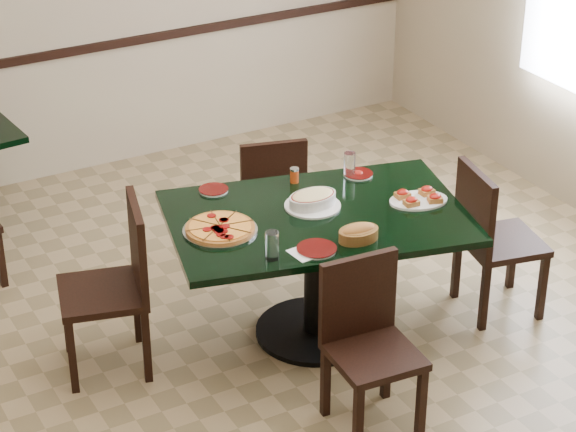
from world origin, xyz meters
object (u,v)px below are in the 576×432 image
main_table (317,244)px  bruschetta_platter (419,198)px  chair_near (367,335)px  chair_left (118,278)px  lasagna_casserole (313,199)px  pepperoni_pizza (220,228)px  bread_basket (358,233)px  chair_right (490,233)px  chair_far (270,193)px

main_table → bruschetta_platter: bruschetta_platter is taller
chair_near → chair_left: chair_left is taller
lasagna_casserole → pepperoni_pizza: bearing=177.3°
lasagna_casserole → bruschetta_platter: lasagna_casserole is taller
chair_near → bruschetta_platter: (0.71, 0.62, 0.29)m
main_table → chair_left: size_ratio=1.87×
chair_left → bread_basket: chair_left is taller
chair_right → bread_basket: bearing=106.2°
chair_left → chair_far: bearing=130.3°
chair_near → lasagna_casserole: size_ratio=2.85×
lasagna_casserole → main_table: bearing=-107.8°
bread_basket → chair_near: bearing=-113.3°
chair_right → pepperoni_pizza: size_ratio=2.33×
main_table → chair_near: 0.78m
lasagna_casserole → bread_basket: bread_basket is taller
chair_near → chair_right: 1.23m
chair_far → pepperoni_pizza: (-0.69, -0.74, 0.29)m
main_table → chair_near: (-0.16, -0.75, -0.09)m
chair_right → lasagna_casserole: (-0.94, 0.35, 0.29)m
chair_left → chair_near: bearing=55.9°
chair_near → main_table: bearing=82.2°
chair_near → pepperoni_pizza: bearing=118.0°
chair_right → chair_left: 2.07m
chair_left → main_table: bearing=91.2°
chair_left → bruschetta_platter: size_ratio=2.55×
chair_far → pepperoni_pizza: bearing=62.3°
chair_left → pepperoni_pizza: (0.51, -0.17, 0.24)m
chair_near → bread_basket: size_ratio=3.91×
chair_right → pepperoni_pizza: 1.56m
main_table → bruschetta_platter: bearing=-0.4°
lasagna_casserole → chair_left: bearing=168.0°
lasagna_casserole → bread_basket: 0.43m
main_table → pepperoni_pizza: 0.57m
bread_basket → chair_far: bearing=87.1°
chair_right → main_table: bearing=86.3°
chair_right → lasagna_casserole: chair_right is taller
chair_left → lasagna_casserole: bearing=96.1°
main_table → bread_basket: (0.04, -0.34, 0.22)m
bread_basket → chair_right: bearing=7.5°
chair_far → chair_right: (0.81, -1.08, 0.03)m
chair_left → pepperoni_pizza: size_ratio=2.43×
chair_far → chair_near: bearing=93.8°
pepperoni_pizza → bruschetta_platter: bruschetta_platter is taller
lasagna_casserole → bruschetta_platter: bearing=-26.5°
chair_left → lasagna_casserole: 1.11m
main_table → chair_right: bearing=-1.4°
chair_left → bruschetta_platter: (1.59, -0.39, 0.24)m
lasagna_casserole → bread_basket: (0.02, -0.43, -0.01)m
chair_far → lasagna_casserole: bearing=94.8°
chair_near → bruschetta_platter: size_ratio=2.34×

